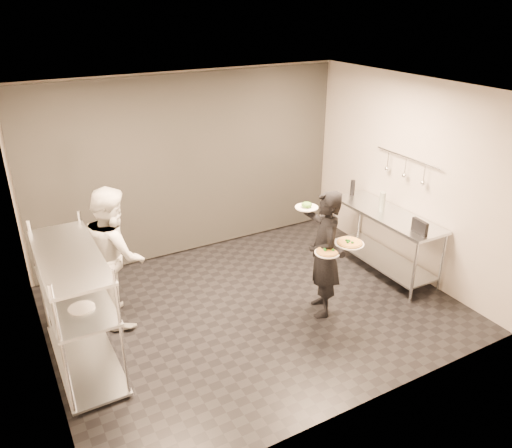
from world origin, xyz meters
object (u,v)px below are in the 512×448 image
pizza_plate_far (350,243)px  bottle_dark (353,188)px  pass_rack (77,304)px  pizza_plate_near (327,252)px  waiter (324,254)px  prep_counter (385,231)px  bottle_clear (382,199)px  chef (115,255)px  salad_plate (307,206)px  pos_monitor (420,227)px  bottle_green (383,202)px

pizza_plate_far → bottle_dark: bottle_dark is taller
pass_rack → pizza_plate_near: size_ratio=5.34×
pass_rack → waiter: bearing=-8.9°
prep_counter → pizza_plate_far: (-1.26, -0.69, 0.43)m
bottle_clear → prep_counter: bearing=-110.1°
pass_rack → bottle_clear: bearing=3.0°
chef → bottle_dark: (3.73, 0.09, 0.17)m
salad_plate → bottle_dark: salad_plate is taller
waiter → pos_monitor: (1.32, -0.27, 0.19)m
chef → bottle_green: 3.76m
pass_rack → bottle_dark: bearing=10.5°
bottle_green → bottle_dark: bottle_green is taller
waiter → bottle_clear: bearing=138.1°
pizza_plate_far → pos_monitor: 1.14m
waiter → chef: chef is taller
salad_plate → bottle_clear: bearing=13.8°
prep_counter → bottle_clear: (0.08, 0.23, 0.41)m
pizza_plate_near → pos_monitor: bearing=-0.8°
pizza_plate_far → pass_rack: bearing=167.3°
pizza_plate_far → bottle_clear: 1.63m
prep_counter → waiter: size_ratio=1.09×
pizza_plate_far → salad_plate: (-0.28, 0.52, 0.34)m
pizza_plate_near → pizza_plate_far: pizza_plate_far is taller
bottle_clear → pizza_plate_near: bearing=-151.0°
chef → bottle_dark: bearing=-85.9°
pos_monitor → bottle_clear: bearing=82.4°
pass_rack → waiter: (2.89, -0.45, 0.06)m
bottle_green → waiter: bearing=-158.7°
pass_rack → bottle_dark: (4.33, 0.80, 0.27)m
pass_rack → pos_monitor: size_ratio=6.13×
pass_rack → pizza_plate_near: (2.74, -0.70, 0.24)m
chef → pass_rack: bearing=142.6°
salad_plate → bottle_green: size_ratio=1.03×
chef → salad_plate: bearing=-109.1°
pos_monitor → bottle_green: bearing=87.7°
pass_rack → bottle_clear: pass_rack is taller
waiter → pos_monitor: waiter is taller
pass_rack → chef: 0.94m
pass_rack → waiter: 2.93m
pass_rack → prep_counter: size_ratio=0.89×
pizza_plate_far → salad_plate: bearing=118.1°
pizza_plate_near → pizza_plate_far: size_ratio=0.85×
waiter → pizza_plate_far: waiter is taller
waiter → bottle_green: bearing=135.3°
waiter → chef: bearing=-93.0°
bottle_green → pass_rack: bearing=-178.7°
pos_monitor → bottle_dark: size_ratio=1.09×
pass_rack → salad_plate: (2.79, -0.17, 0.63)m
pass_rack → prep_counter: 4.33m
salad_plate → bottle_clear: size_ratio=1.24×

